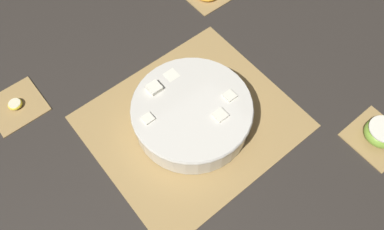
{
  "coord_description": "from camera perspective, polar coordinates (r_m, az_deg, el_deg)",
  "views": [
    {
      "loc": [
        0.27,
        0.33,
        0.79
      ],
      "look_at": [
        0.0,
        0.0,
        0.03
      ],
      "focal_mm": 35.0,
      "sensor_mm": 36.0,
      "label": 1
    }
  ],
  "objects": [
    {
      "name": "ground_plane",
      "position": [
        0.9,
        0.0,
        -1.06
      ],
      "size": [
        6.0,
        6.0,
        0.0
      ],
      "primitive_type": "plane",
      "color": "#2D2823"
    },
    {
      "name": "bamboo_mat_center",
      "position": [
        0.89,
        0.0,
        -0.96
      ],
      "size": [
        0.46,
        0.4,
        0.01
      ],
      "color": "#A8844C",
      "rests_on": "ground_plane"
    },
    {
      "name": "coaster_mat_near_right",
      "position": [
        1.01,
        -25.2,
        1.3
      ],
      "size": [
        0.13,
        0.13,
        0.01
      ],
      "color": "#A8844C",
      "rests_on": "ground_plane"
    },
    {
      "name": "coaster_mat_far_left",
      "position": [
        0.97,
        26.3,
        -3.12
      ],
      "size": [
        0.13,
        0.13,
        0.01
      ],
      "color": "#A8844C",
      "rests_on": "ground_plane"
    },
    {
      "name": "fruit_salad_bowl",
      "position": [
        0.86,
        0.03,
        0.4
      ],
      "size": [
        0.28,
        0.28,
        0.08
      ],
      "color": "silver",
      "rests_on": "bamboo_mat_center"
    },
    {
      "name": "apple_half",
      "position": [
        0.95,
        26.87,
        -2.44
      ],
      "size": [
        0.08,
        0.08,
        0.04
      ],
      "color": "#7FAD38",
      "rests_on": "coaster_mat_far_left"
    },
    {
      "name": "banana_coin_single",
      "position": [
        1.01,
        -25.36,
        1.52
      ],
      "size": [
        0.03,
        0.03,
        0.01
      ],
      "color": "#F4EABC",
      "rests_on": "coaster_mat_near_right"
    }
  ]
}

